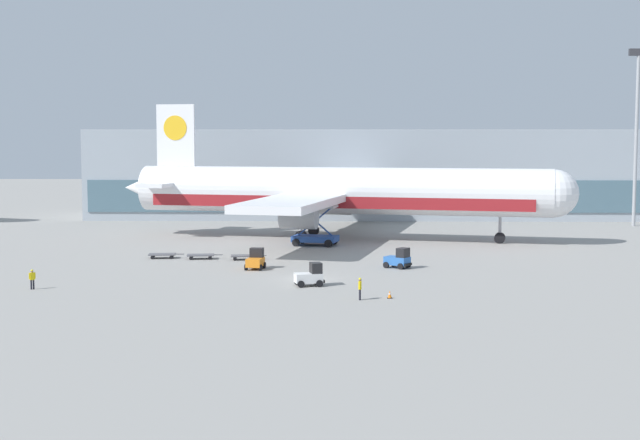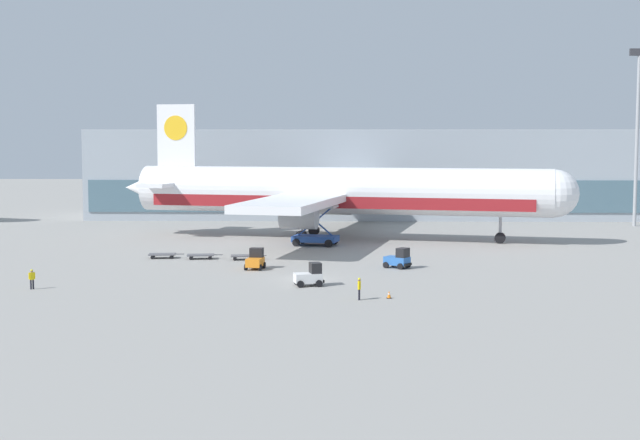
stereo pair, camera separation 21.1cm
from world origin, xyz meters
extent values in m
plane|color=gray|center=(0.00, 0.00, 0.00)|extent=(400.00, 400.00, 0.00)
cube|color=#9EA8B2|center=(8.59, 65.31, 7.00)|extent=(90.00, 18.00, 14.00)
cube|color=slate|center=(8.59, 56.21, 3.85)|extent=(88.20, 0.20, 4.90)
cylinder|color=#9EA0A5|center=(45.45, 49.99, 12.15)|extent=(0.50, 0.50, 24.30)
cube|color=#333338|center=(45.45, 49.99, 24.80)|extent=(2.80, 0.50, 1.00)
cylinder|color=white|center=(2.98, 32.37, 6.10)|extent=(52.02, 16.91, 5.80)
cube|color=maroon|center=(2.98, 32.37, 4.79)|extent=(47.94, 15.89, 1.45)
sphere|color=white|center=(28.37, 26.74, 6.10)|extent=(5.68, 5.68, 5.68)
cone|color=white|center=(-22.40, 37.99, 6.10)|extent=(7.42, 6.76, 5.51)
cube|color=white|center=(-18.34, 37.09, 13.00)|extent=(5.17, 1.55, 8.00)
cylinder|color=yellow|center=(-18.34, 37.09, 13.96)|extent=(3.24, 1.23, 3.20)
cube|color=white|center=(-19.35, 37.31, 6.68)|extent=(6.33, 13.47, 0.50)
cube|color=white|center=(0.45, 32.93, 5.38)|extent=(18.19, 48.59, 0.90)
cylinder|color=#9EA0A5|center=(-1.73, 23.09, 3.58)|extent=(4.71, 3.64, 2.80)
cylinder|color=#9EA0A5|center=(2.63, 42.77, 3.58)|extent=(4.71, 3.64, 2.80)
cylinder|color=#9EA0A5|center=(22.28, 28.09, 2.65)|extent=(0.36, 0.36, 4.00)
cylinder|color=black|center=(22.28, 28.09, 0.65)|extent=(1.46, 1.16, 1.30)
cylinder|color=#9EA0A5|center=(-1.77, 30.14, 2.65)|extent=(0.36, 0.36, 4.00)
cylinder|color=black|center=(-1.77, 30.14, 0.65)|extent=(1.46, 1.16, 1.30)
cylinder|color=#9EA0A5|center=(-0.39, 36.39, 2.65)|extent=(0.36, 0.36, 4.00)
cylinder|color=black|center=(-0.39, 36.39, 0.65)|extent=(1.46, 1.16, 1.30)
cube|color=#284C99|center=(0.11, 25.53, 0.80)|extent=(5.73, 4.05, 0.70)
cube|color=#B2B2B7|center=(0.11, 25.53, 4.63)|extent=(5.44, 3.85, 0.30)
cube|color=yellow|center=(0.11, 25.53, 5.18)|extent=(5.44, 3.85, 0.08)
cube|color=#284C99|center=(0.11, 25.53, 2.89)|extent=(4.20, 1.08, 3.60)
cube|color=#284C99|center=(0.11, 25.53, 2.89)|extent=(4.20, 1.08, 3.60)
cylinder|color=black|center=(2.34, 26.57, 0.45)|extent=(0.96, 0.55, 0.90)
cylinder|color=black|center=(1.69, 23.64, 0.45)|extent=(0.96, 0.55, 0.90)
cylinder|color=black|center=(-1.47, 27.42, 0.45)|extent=(0.96, 0.55, 0.90)
cylinder|color=black|center=(-2.12, 24.49, 0.45)|extent=(0.96, 0.55, 0.90)
cube|color=silver|center=(0.29, -3.74, 0.70)|extent=(2.57, 1.92, 0.80)
cube|color=black|center=(0.92, -3.58, 1.55)|extent=(1.18, 1.42, 0.90)
cube|color=black|center=(1.48, -3.43, 0.42)|extent=(0.47, 1.26, 0.24)
cylinder|color=black|center=(0.89, -2.86, 0.30)|extent=(0.64, 0.38, 0.60)
cylinder|color=black|center=(1.24, -4.22, 0.30)|extent=(0.64, 0.38, 0.60)
cylinder|color=black|center=(-0.67, -3.26, 0.30)|extent=(0.64, 0.38, 0.60)
cylinder|color=black|center=(-0.32, -4.61, 0.30)|extent=(0.64, 0.38, 0.60)
cube|color=orange|center=(-5.16, 5.94, 0.70)|extent=(1.71, 2.48, 0.80)
cube|color=black|center=(-5.07, 6.59, 1.55)|extent=(1.36, 1.07, 0.90)
cube|color=black|center=(-4.99, 7.16, 0.42)|extent=(1.27, 0.34, 0.24)
cylinder|color=black|center=(-5.74, 6.84, 0.30)|extent=(0.32, 0.63, 0.60)
cylinder|color=black|center=(-4.36, 6.64, 0.30)|extent=(0.32, 0.63, 0.60)
cylinder|color=black|center=(-5.97, 5.25, 0.30)|extent=(0.32, 0.63, 0.60)
cylinder|color=black|center=(-4.59, 5.05, 0.30)|extent=(0.32, 0.63, 0.60)
cube|color=#2D66B7|center=(8.55, 7.19, 0.70)|extent=(2.69, 2.45, 0.80)
cube|color=black|center=(9.09, 6.82, 1.55)|extent=(1.44, 1.53, 0.90)
cube|color=black|center=(9.57, 6.50, 0.42)|extent=(0.84, 1.13, 0.24)
cylinder|color=black|center=(9.61, 7.31, 0.30)|extent=(0.63, 0.54, 0.60)
cylinder|color=black|center=(8.83, 6.16, 0.30)|extent=(0.63, 0.54, 0.60)
cylinder|color=black|center=(8.28, 8.22, 0.30)|extent=(0.63, 0.54, 0.60)
cylinder|color=black|center=(7.50, 7.06, 0.30)|extent=(0.63, 0.54, 0.60)
cube|color=#56565B|center=(-15.70, 13.70, 0.42)|extent=(2.95, 1.81, 0.12)
cube|color=#56565B|center=(-13.87, 13.91, 0.42)|extent=(0.90, 0.18, 0.08)
cylinder|color=black|center=(-14.80, 14.45, 0.18)|extent=(0.37, 0.18, 0.36)
cylinder|color=black|center=(-14.66, 13.18, 0.18)|extent=(0.37, 0.18, 0.36)
cylinder|color=black|center=(-16.75, 14.22, 0.18)|extent=(0.37, 0.18, 0.36)
cylinder|color=black|center=(-16.60, 12.95, 0.18)|extent=(0.37, 0.18, 0.36)
cube|color=#56565B|center=(-11.57, 13.22, 0.42)|extent=(2.95, 1.81, 0.12)
cube|color=#56565B|center=(-9.73, 13.43, 0.42)|extent=(0.90, 0.18, 0.08)
cylinder|color=black|center=(-10.67, 13.96, 0.18)|extent=(0.37, 0.18, 0.36)
cylinder|color=black|center=(-10.52, 12.70, 0.18)|extent=(0.37, 0.18, 0.36)
cylinder|color=black|center=(-12.62, 13.74, 0.18)|extent=(0.37, 0.18, 0.36)
cylinder|color=black|center=(-12.47, 12.47, 0.18)|extent=(0.37, 0.18, 0.36)
cube|color=#56565B|center=(-6.93, 12.73, 0.42)|extent=(2.95, 1.81, 0.12)
cube|color=#56565B|center=(-5.09, 12.95, 0.42)|extent=(0.90, 0.18, 0.08)
cylinder|color=black|center=(-6.03, 13.48, 0.18)|extent=(0.37, 0.18, 0.36)
cylinder|color=black|center=(-5.88, 12.21, 0.18)|extent=(0.37, 0.18, 0.36)
cylinder|color=black|center=(-7.98, 13.25, 0.18)|extent=(0.37, 0.18, 0.36)
cylinder|color=black|center=(-7.83, 11.99, 0.18)|extent=(0.37, 0.18, 0.36)
cylinder|color=black|center=(-22.61, -5.82, 0.40)|extent=(0.14, 0.14, 0.80)
cylinder|color=black|center=(-22.77, -5.95, 0.40)|extent=(0.14, 0.14, 0.80)
cube|color=yellow|center=(-22.69, -5.89, 1.11)|extent=(0.42, 0.40, 0.60)
cylinder|color=yellow|center=(-22.51, -5.74, 1.14)|extent=(0.09, 0.09, 0.54)
cylinder|color=yellow|center=(-22.88, -6.04, 1.14)|extent=(0.09, 0.09, 0.54)
sphere|color=#846047|center=(-22.69, -5.89, 1.52)|extent=(0.22, 0.22, 0.22)
sphere|color=yellow|center=(-22.69, -5.89, 1.58)|extent=(0.21, 0.21, 0.21)
cylinder|color=black|center=(4.53, -10.16, 0.42)|extent=(0.14, 0.14, 0.84)
cylinder|color=black|center=(4.51, -10.35, 0.42)|extent=(0.14, 0.14, 0.84)
cube|color=yellow|center=(4.52, -10.25, 1.15)|extent=(0.26, 0.38, 0.63)
cylinder|color=yellow|center=(4.55, -10.02, 1.18)|extent=(0.09, 0.09, 0.57)
cylinder|color=yellow|center=(4.49, -10.49, 1.18)|extent=(0.09, 0.09, 0.57)
sphere|color=#846047|center=(4.52, -10.25, 1.58)|extent=(0.23, 0.23, 0.23)
sphere|color=yellow|center=(4.52, -10.25, 1.64)|extent=(0.22, 0.22, 0.22)
cube|color=black|center=(6.89, -9.50, 0.02)|extent=(0.40, 0.40, 0.04)
cone|color=orange|center=(6.89, -9.50, 0.33)|extent=(0.32, 0.32, 0.58)
cylinder|color=white|center=(6.89, -9.50, 0.36)|extent=(0.19, 0.19, 0.08)
camera|label=1|loc=(2.83, -78.78, 12.48)|focal=50.00mm
camera|label=2|loc=(3.04, -78.78, 12.48)|focal=50.00mm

